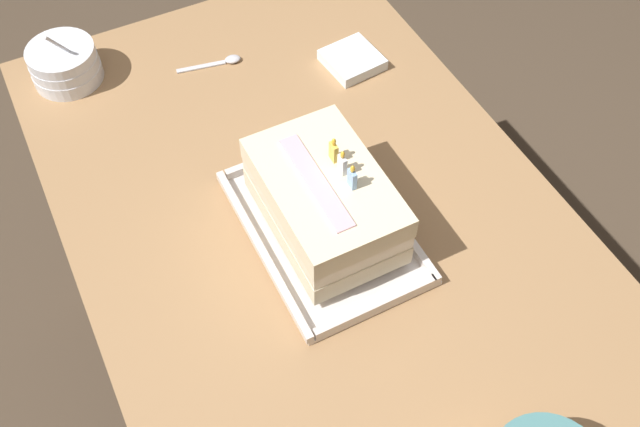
{
  "coord_description": "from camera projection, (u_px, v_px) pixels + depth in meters",
  "views": [
    {
      "loc": [
        0.61,
        -0.3,
        1.72
      ],
      "look_at": [
        0.01,
        -0.0,
        0.81
      ],
      "focal_mm": 39.88,
      "sensor_mm": 36.0,
      "label": 1
    }
  ],
  "objects": [
    {
      "name": "foil_tray",
      "position": [
        323.0,
        228.0,
        1.15
      ],
      "size": [
        0.35,
        0.23,
        0.02
      ],
      "color": "silver",
      "rests_on": "dining_table"
    },
    {
      "name": "ground_plane",
      "position": [
        318.0,
        397.0,
        1.79
      ],
      "size": [
        8.0,
        8.0,
        0.0
      ],
      "primitive_type": "plane",
      "color": "#4C3D2D"
    },
    {
      "name": "birthday_cake",
      "position": [
        323.0,
        201.0,
        1.09
      ],
      "size": [
        0.26,
        0.17,
        0.16
      ],
      "color": "beige",
      "rests_on": "foil_tray"
    },
    {
      "name": "napkin_pile",
      "position": [
        352.0,
        60.0,
        1.38
      ],
      "size": [
        0.11,
        0.11,
        0.02
      ],
      "color": "white",
      "rests_on": "dining_table"
    },
    {
      "name": "dining_table",
      "position": [
        317.0,
        254.0,
        1.26
      ],
      "size": [
        1.22,
        0.78,
        0.78
      ],
      "color": "#9E754C",
      "rests_on": "ground_plane"
    },
    {
      "name": "bowl_stack",
      "position": [
        65.0,
        64.0,
        1.33
      ],
      "size": [
        0.13,
        0.13,
        0.13
      ],
      "color": "white",
      "rests_on": "dining_table"
    },
    {
      "name": "serving_spoon_near_tray",
      "position": [
        224.0,
        61.0,
        1.38
      ],
      "size": [
        0.04,
        0.13,
        0.01
      ],
      "color": "silver",
      "rests_on": "dining_table"
    }
  ]
}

